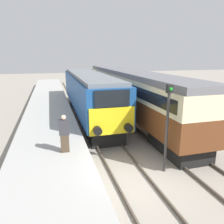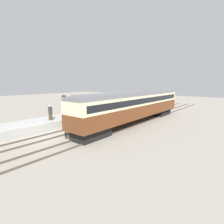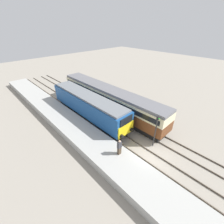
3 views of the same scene
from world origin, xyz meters
The scene contains 8 objects.
ground_plane centered at (0.00, 0.00, 0.00)m, with size 120.00×120.00×0.00m, color gray.
platform_left centered at (-3.30, 8.00, 0.48)m, with size 3.50×50.00×0.96m.
rails_near_track centered at (0.00, 5.00, 0.07)m, with size 1.51×60.00×0.14m.
rails_far_track centered at (3.40, 5.00, 0.07)m, with size 1.50×60.00×0.14m.
locomotive centered at (0.00, 10.40, 2.07)m, with size 2.70×14.69×3.69m.
passenger_carriage centered at (3.40, 9.87, 2.37)m, with size 2.75×19.68×3.88m.
person_on_platform centered at (-2.58, 1.80, 1.80)m, with size 0.44×0.26×1.69m.
signal_post centered at (1.70, 0.59, 2.35)m, with size 0.24×0.28×3.96m.
Camera 2 is at (14.58, -8.62, 5.06)m, focal length 28.00 mm.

